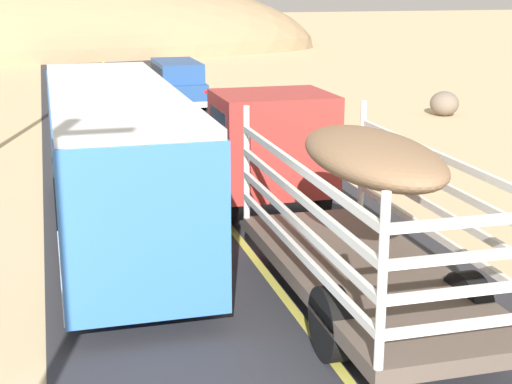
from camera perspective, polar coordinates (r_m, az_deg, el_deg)
The scene contains 4 objects.
livestock_truck at distance 15.25m, azimuth 3.54°, elevation 1.97°, with size 2.53×9.70×3.02m.
bus at distance 16.13m, azimuth -10.31°, elevation 2.34°, with size 2.54×10.00×3.21m.
car_far at distance 33.81m, azimuth -5.85°, elevation 8.16°, with size 1.90×4.62×1.93m.
boulder_mid_field at distance 32.19m, azimuth 13.73°, elevation 6.36°, with size 1.12×1.24×0.99m, color #756656.
Camera 1 is at (-3.71, -4.69, 5.34)m, focal length 54.21 mm.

